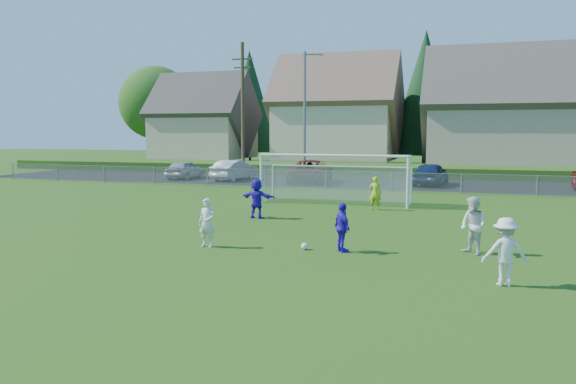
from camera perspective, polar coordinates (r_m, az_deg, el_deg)
name	(u,v)px	position (r m, az deg, el deg)	size (l,w,h in m)	color
ground	(185,287)	(13.59, -10.40, -9.43)	(160.00, 160.00, 0.00)	#193D0C
asphalt_lot	(372,183)	(39.68, 8.54, 0.93)	(60.00, 60.00, 0.00)	black
grass_embankment	(387,170)	(47.05, 10.00, 2.22)	(70.00, 6.00, 0.80)	#1E420F
soccer_ball	(305,246)	(17.33, 1.70, -5.52)	(0.22, 0.22, 0.22)	white
player_white_a	(207,223)	(17.78, -8.23, -3.12)	(0.56, 0.37, 1.54)	silver
player_white_b	(473,226)	(17.45, 18.31, -3.27)	(0.83, 0.65, 1.71)	silver
player_white_c	(505,252)	(14.23, 21.18, -5.67)	(1.05, 0.60, 1.63)	silver
player_blue_a	(342,228)	(16.98, 5.54, -3.62)	(0.87, 0.36, 1.49)	#2E15C4
player_blue_b	(257,198)	(23.41, -3.18, -0.66)	(1.54, 0.49, 1.66)	#2E15C4
goalkeeper	(375,193)	(26.16, 8.86, -0.11)	(0.57, 0.37, 1.55)	#A7C917
car_a	(185,170)	(43.40, -10.43, 2.26)	(1.63, 4.06, 1.38)	#A3A5AA
car_b	(234,170)	(41.68, -5.48, 2.24)	(1.56, 4.48, 1.48)	silver
car_c	(311,171)	(39.56, 2.33, 2.13)	(2.63, 5.71, 1.59)	maroon
car_e	(431,174)	(38.61, 14.29, 1.80)	(1.82, 4.52, 1.54)	#16274D
soccer_goal	(336,171)	(28.34, 4.93, 2.15)	(7.42, 1.90, 2.50)	white
chainlink_fence	(358,181)	(34.23, 7.10, 1.16)	(52.06, 0.06, 1.20)	gray
streetlight	(305,113)	(39.02, 1.78, 8.02)	(1.38, 0.18, 9.00)	slate
utility_pole	(243,110)	(41.63, -4.61, 8.31)	(1.60, 0.26, 10.00)	#473321
houses_row	(420,91)	(54.28, 13.30, 10.00)	(53.90, 11.45, 13.27)	tan
tree_row	(416,99)	(60.57, 12.86, 9.20)	(65.98, 12.36, 13.80)	#382616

